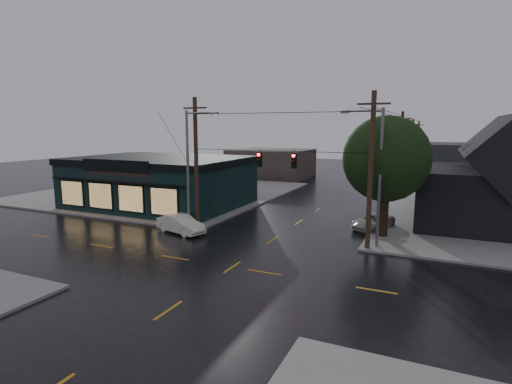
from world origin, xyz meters
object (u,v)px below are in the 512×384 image
at_px(corner_tree, 386,159).
at_px(suv_silver, 373,222).
at_px(utility_pole_ne, 367,250).
at_px(utility_pole_nw, 198,229).
at_px(sedan_cream, 181,224).

xyz_separation_m(corner_tree, suv_silver, (-1.00, 2.27, -5.12)).
relative_size(utility_pole_ne, suv_silver, 2.41).
bearing_deg(utility_pole_nw, utility_pole_ne, 0.00).
height_order(corner_tree, utility_pole_ne, corner_tree).
bearing_deg(utility_pole_nw, corner_tree, 14.67).
bearing_deg(utility_pole_nw, suv_silver, 24.93).
relative_size(sedan_cream, suv_silver, 1.00).
height_order(corner_tree, suv_silver, corner_tree).
xyz_separation_m(sedan_cream, suv_silver, (13.03, 7.31, -0.11)).
distance_m(sedan_cream, suv_silver, 14.94).
xyz_separation_m(corner_tree, utility_pole_nw, (-13.50, -3.53, -5.70)).
distance_m(corner_tree, utility_pole_ne, 6.73).
height_order(utility_pole_nw, utility_pole_ne, same).
relative_size(utility_pole_ne, sedan_cream, 2.41).
xyz_separation_m(utility_pole_nw, utility_pole_ne, (13.00, 0.00, 0.00)).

